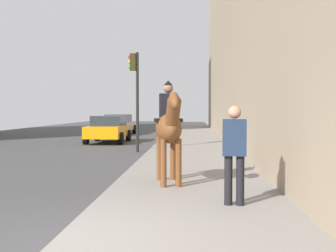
# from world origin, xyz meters

# --- Properties ---
(sidewalk_slab) EXTENTS (120.00, 3.51, 0.12)m
(sidewalk_slab) POSITION_xyz_m (0.00, -1.76, 0.06)
(sidewalk_slab) COLOR gray
(sidewalk_slab) RESTS_ON ground
(mounted_horse_near) EXTENTS (2.14, 0.81, 2.28)m
(mounted_horse_near) POSITION_xyz_m (4.10, -1.24, 1.38)
(mounted_horse_near) COLOR brown
(mounted_horse_near) RESTS_ON sidewalk_slab
(pedestrian_greeting) EXTENTS (0.30, 0.42, 1.70)m
(pedestrian_greeting) POSITION_xyz_m (2.12, -2.47, 1.10)
(pedestrian_greeting) COLOR black
(pedestrian_greeting) RESTS_ON sidewalk_slab
(car_near_lane) EXTENTS (3.94, 2.10, 1.44)m
(car_near_lane) POSITION_xyz_m (24.27, 3.40, 0.75)
(car_near_lane) COLOR #B7BABF
(car_near_lane) RESTS_ON ground
(car_far_lane) EXTENTS (3.93, 2.02, 1.44)m
(car_far_lane) POSITION_xyz_m (16.97, 2.69, 0.76)
(car_far_lane) COLOR orange
(car_far_lane) RESTS_ON ground
(traffic_light_near_curb) EXTENTS (0.20, 0.44, 4.13)m
(traffic_light_near_curb) POSITION_xyz_m (12.11, 0.58, 2.75)
(traffic_light_near_curb) COLOR black
(traffic_light_near_curb) RESTS_ON ground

